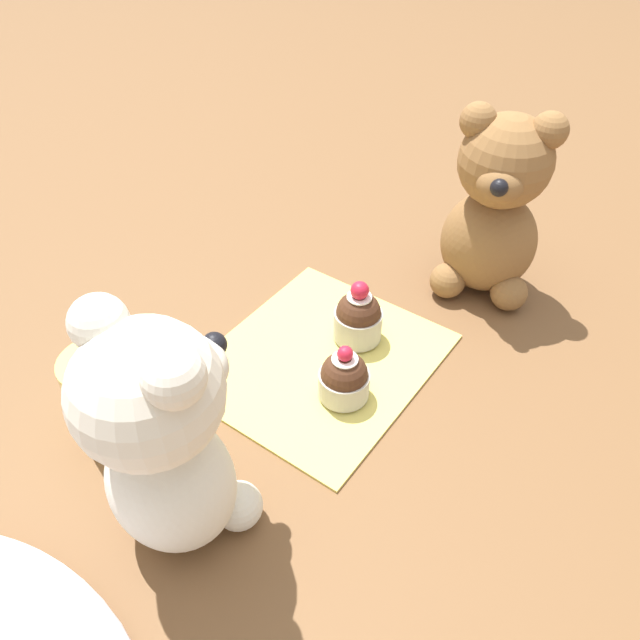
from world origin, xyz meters
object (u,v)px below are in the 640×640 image
at_px(teddy_bear_tan, 495,209).
at_px(juice_glass, 108,396).
at_px(cupcake_near_tan_bear, 358,317).
at_px(teddy_bear_cream, 163,437).
at_px(cupcake_near_cream_bear, 344,378).

relative_size(teddy_bear_tan, juice_glass, 2.40).
distance_m(cupcake_near_tan_bear, juice_glass, 0.25).
xyz_separation_m(teddy_bear_tan, juice_glass, (0.18, 0.38, -0.06)).
relative_size(teddy_bear_cream, cupcake_near_cream_bear, 3.53).
bearing_deg(juice_glass, teddy_bear_tan, -114.69).
height_order(cupcake_near_tan_bear, juice_glass, juice_glass).
relative_size(cupcake_near_cream_bear, cupcake_near_tan_bear, 0.86).
bearing_deg(teddy_bear_cream, cupcake_near_cream_bear, -95.28).
bearing_deg(cupcake_near_tan_bear, teddy_bear_tan, -111.74).
distance_m(cupcake_near_cream_bear, juice_glass, 0.21).
relative_size(teddy_bear_cream, cupcake_near_tan_bear, 3.04).
bearing_deg(juice_glass, cupcake_near_tan_bear, -116.70).
xyz_separation_m(teddy_bear_cream, cupcake_near_tan_bear, (0.00, -0.25, -0.08)).
height_order(teddy_bear_tan, cupcake_near_cream_bear, teddy_bear_tan).
bearing_deg(teddy_bear_cream, juice_glass, -10.32).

